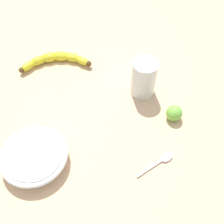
{
  "coord_description": "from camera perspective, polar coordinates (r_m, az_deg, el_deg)",
  "views": [
    {
      "loc": [
        -50.11,
        -4.74,
        67.59
      ],
      "look_at": [
        -4.9,
        -4.72,
        5.0
      ],
      "focal_mm": 44.94,
      "sensor_mm": 36.0,
      "label": 1
    }
  ],
  "objects": [
    {
      "name": "wooden_tabletop",
      "position": [
        0.83,
        -3.26,
        1.32
      ],
      "size": [
        120.0,
        120.0,
        3.0
      ],
      "primitive_type": "cube",
      "color": "#DBB185",
      "rests_on": "ground"
    },
    {
      "name": "banana",
      "position": [
        0.93,
        -11.46,
        10.44
      ],
      "size": [
        9.0,
        22.68,
        3.14
      ],
      "rotation": [
        0.0,
        0.0,
        1.71
      ],
      "color": "yellow",
      "rests_on": "wooden_tabletop"
    },
    {
      "name": "smoothie_glass",
      "position": [
        0.81,
        6.45,
        6.76
      ],
      "size": [
        7.13,
        7.13,
        11.49
      ],
      "color": "silver",
      "rests_on": "wooden_tabletop"
    },
    {
      "name": "ceramic_bowl",
      "position": [
        0.72,
        -15.52,
        -8.77
      ],
      "size": [
        16.86,
        16.86,
        3.78
      ],
      "color": "white",
      "rests_on": "wooden_tabletop"
    },
    {
      "name": "lime_fruit",
      "position": [
        0.79,
        12.55,
        -0.23
      ],
      "size": [
        4.47,
        4.47,
        4.47
      ],
      "primitive_type": "sphere",
      "color": "#75C142",
      "rests_on": "wooden_tabletop"
    },
    {
      "name": "teaspoon",
      "position": [
        0.73,
        10.6,
        -9.29
      ],
      "size": [
        7.46,
        10.1,
        0.8
      ],
      "rotation": [
        0.0,
        0.0,
        5.31
      ],
      "color": "silver",
      "rests_on": "wooden_tabletop"
    }
  ]
}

